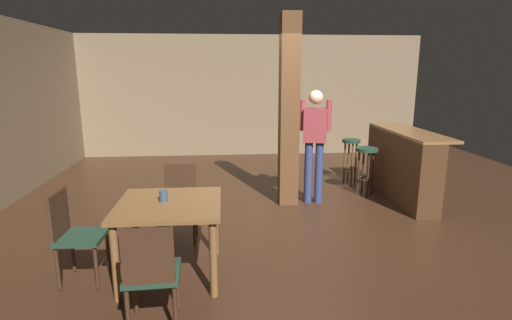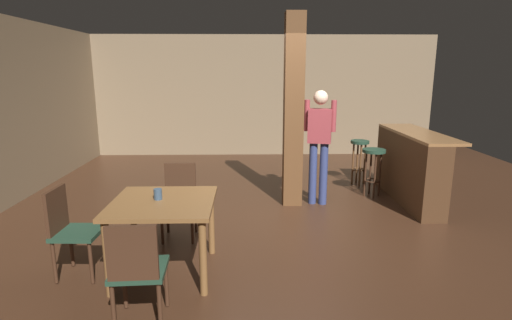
# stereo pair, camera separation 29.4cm
# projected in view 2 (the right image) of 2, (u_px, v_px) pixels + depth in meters

# --- Properties ---
(ground_plane) EXTENTS (10.80, 10.80, 0.00)m
(ground_plane) POSITION_uv_depth(u_px,v_px,m) (278.00, 223.00, 5.36)
(ground_plane) COLOR #382114
(wall_back) EXTENTS (8.00, 0.10, 2.80)m
(wall_back) POSITION_uv_depth(u_px,v_px,m) (264.00, 96.00, 9.44)
(wall_back) COLOR #756047
(wall_back) RESTS_ON ground_plane
(pillar) EXTENTS (0.28, 0.28, 2.80)m
(pillar) POSITION_uv_depth(u_px,v_px,m) (293.00, 112.00, 5.84)
(pillar) COLOR brown
(pillar) RESTS_ON ground_plane
(dining_table) EXTENTS (0.99, 0.99, 0.76)m
(dining_table) POSITION_uv_depth(u_px,v_px,m) (163.00, 212.00, 3.91)
(dining_table) COLOR brown
(dining_table) RESTS_ON ground_plane
(chair_west) EXTENTS (0.43, 0.43, 0.89)m
(chair_west) POSITION_uv_depth(u_px,v_px,m) (70.00, 227.00, 3.89)
(chair_west) COLOR #1E3828
(chair_west) RESTS_ON ground_plane
(chair_south) EXTENTS (0.44, 0.44, 0.89)m
(chair_south) POSITION_uv_depth(u_px,v_px,m) (137.00, 268.00, 3.09)
(chair_south) COLOR #1E3828
(chair_south) RESTS_ON ground_plane
(chair_north) EXTENTS (0.42, 0.42, 0.89)m
(chair_north) POSITION_uv_depth(u_px,v_px,m) (179.00, 197.00, 4.82)
(chair_north) COLOR #1E3828
(chair_north) RESTS_ON ground_plane
(napkin_cup) EXTENTS (0.08, 0.08, 0.11)m
(napkin_cup) POSITION_uv_depth(u_px,v_px,m) (158.00, 194.00, 3.92)
(napkin_cup) COLOR #33475B
(napkin_cup) RESTS_ON dining_table
(standing_person) EXTENTS (0.47, 0.27, 1.72)m
(standing_person) POSITION_uv_depth(u_px,v_px,m) (319.00, 139.00, 5.91)
(standing_person) COLOR maroon
(standing_person) RESTS_ON ground_plane
(bar_counter) EXTENTS (0.56, 1.95, 1.09)m
(bar_counter) POSITION_uv_depth(u_px,v_px,m) (409.00, 166.00, 6.15)
(bar_counter) COLOR brown
(bar_counter) RESTS_ON ground_plane
(bar_stool_near) EXTENTS (0.36, 0.36, 0.78)m
(bar_stool_near) POSITION_uv_depth(u_px,v_px,m) (373.00, 161.00, 6.37)
(bar_stool_near) COLOR #1E3828
(bar_stool_near) RESTS_ON ground_plane
(bar_stool_mid) EXTENTS (0.32, 0.32, 0.79)m
(bar_stool_mid) POSITION_uv_depth(u_px,v_px,m) (359.00, 152.00, 7.05)
(bar_stool_mid) COLOR #1E3828
(bar_stool_mid) RESTS_ON ground_plane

